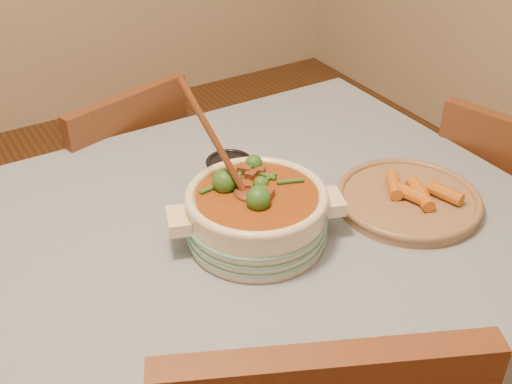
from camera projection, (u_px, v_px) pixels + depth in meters
dining_table at (174, 289)px, 1.36m from camera, size 1.68×1.08×0.76m
stew_casserole at (256, 211)px, 1.31m from camera, size 0.37×0.36×0.35m
condiment_bowl at (230, 169)px, 1.52m from camera, size 0.12×0.12×0.06m
fried_plate at (408, 197)px, 1.44m from camera, size 0.33×0.33×0.05m
chair_far at (118, 193)px, 1.99m from camera, size 0.49×0.49×0.85m
chair_right at (508, 226)px, 1.84m from camera, size 0.50×0.50×0.86m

